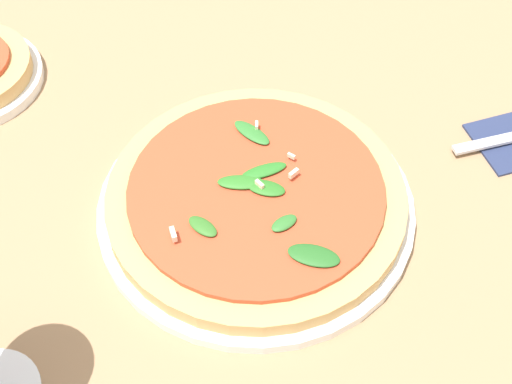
# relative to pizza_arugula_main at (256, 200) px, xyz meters

# --- Properties ---
(ground_plane) EXTENTS (6.00, 6.00, 0.00)m
(ground_plane) POSITION_rel_pizza_arugula_main_xyz_m (-0.03, -0.04, -0.02)
(ground_plane) COLOR #9E7A56
(pizza_arugula_main) EXTENTS (0.32, 0.32, 0.05)m
(pizza_arugula_main) POSITION_rel_pizza_arugula_main_xyz_m (0.00, 0.00, 0.00)
(pizza_arugula_main) COLOR white
(pizza_arugula_main) RESTS_ON ground_plane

